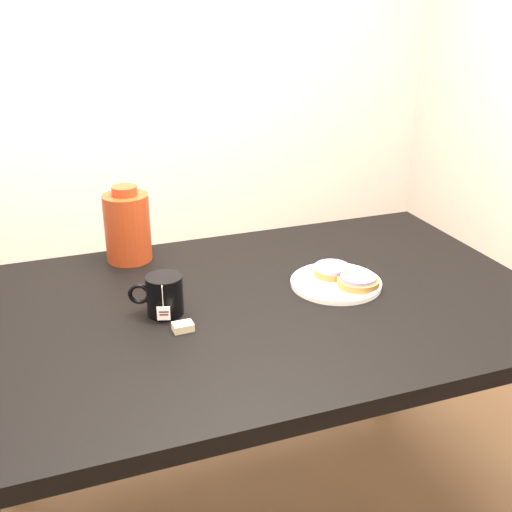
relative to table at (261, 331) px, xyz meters
name	(u,v)px	position (x,y,z in m)	size (l,w,h in m)	color
wall_back	(113,9)	(0.00, 2.00, 0.68)	(3.50, 0.02, 2.70)	beige
table	(261,331)	(0.00, 0.00, 0.00)	(1.40, 0.90, 0.75)	black
plate	(336,282)	(0.21, 0.02, 0.09)	(0.23, 0.23, 0.02)	white
bagel_back	(332,270)	(0.22, 0.05, 0.11)	(0.11, 0.11, 0.03)	brown
bagel_front	(358,281)	(0.25, -0.03, 0.11)	(0.13, 0.13, 0.03)	brown
mug	(164,295)	(-0.23, 0.02, 0.13)	(0.14, 0.11, 0.09)	black
teabag_pouch	(183,327)	(-0.21, -0.07, 0.09)	(0.04, 0.03, 0.02)	#C6B793
bagel_package	(127,226)	(-0.25, 0.37, 0.18)	(0.16, 0.16, 0.21)	#641D0D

